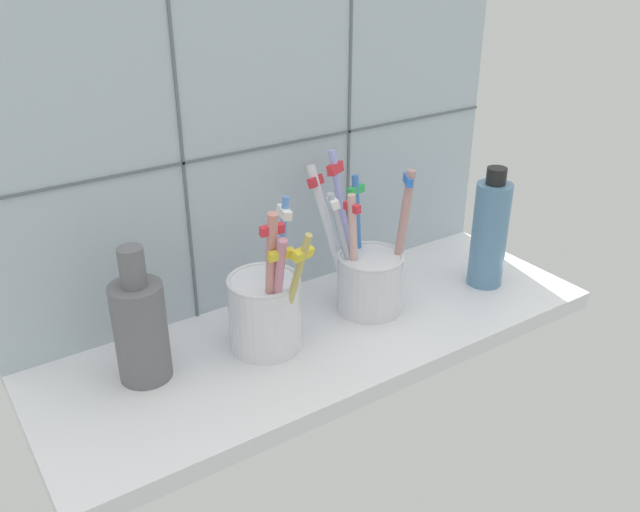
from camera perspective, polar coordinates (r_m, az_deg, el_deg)
counter_slab at (r=76.80cm, az=0.51°, el=-6.92°), size 64.00×22.00×2.00cm
tile_wall_back at (r=77.22cm, az=-4.53°, el=10.77°), size 64.00×2.20×45.00cm
toothbrush_cup_left at (r=71.40cm, az=-4.56°, el=-4.43°), size 7.79×10.39×16.99cm
toothbrush_cup_right at (r=78.57cm, az=4.04°, el=-1.43°), size 9.81×12.21×18.71cm
ceramic_vase at (r=68.39cm, az=-14.90°, el=-5.81°), size 5.21×5.21×14.31cm
soap_bottle at (r=85.43cm, az=14.10°, el=1.94°), size 4.34×4.34×15.27cm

